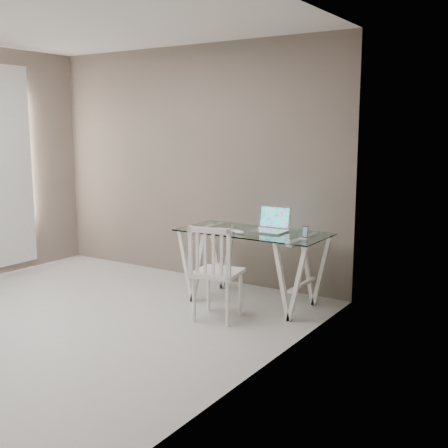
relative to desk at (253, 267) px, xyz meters
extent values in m
plane|color=#B0ADA8|center=(-1.16, -1.66, -0.38)|extent=(4.50, 4.50, 0.00)
cube|color=white|center=(-1.16, -1.66, 2.32)|extent=(4.00, 4.50, 0.02)
cube|color=#6E6056|center=(-1.16, 0.59, 0.97)|extent=(4.00, 0.02, 2.70)
cube|color=#6E6056|center=(0.84, -1.66, 0.97)|extent=(0.02, 4.50, 2.70)
cube|color=silver|center=(0.00, 0.00, 0.36)|extent=(1.50, 0.70, 0.01)
cube|color=white|center=(-0.55, 0.00, -0.02)|extent=(0.24, 0.62, 0.72)
cube|color=white|center=(0.55, 0.00, -0.02)|extent=(0.24, 0.62, 0.72)
cube|color=white|center=(-0.05, -0.57, 0.06)|extent=(0.48, 0.48, 0.04)
cylinder|color=white|center=(-0.18, -0.76, -0.17)|extent=(0.04, 0.04, 0.42)
cylinder|color=white|center=(0.15, -0.70, -0.17)|extent=(0.04, 0.04, 0.42)
cylinder|color=white|center=(-0.24, -0.44, -0.17)|extent=(0.04, 0.04, 0.42)
cylinder|color=white|center=(0.09, -0.38, -0.17)|extent=(0.04, 0.04, 0.42)
cube|color=white|center=(-0.01, -0.76, 0.29)|extent=(0.41, 0.11, 0.46)
cube|color=silver|center=(0.14, 0.06, 0.37)|extent=(0.35, 0.24, 0.02)
cube|color=#19D899|center=(0.14, 0.19, 0.49)|extent=(0.35, 0.05, 0.23)
cube|color=silver|center=(-0.26, -0.09, 0.37)|extent=(0.26, 0.11, 0.01)
ellipsoid|color=white|center=(-0.05, -0.19, 0.38)|extent=(0.11, 0.07, 0.04)
cube|color=white|center=(0.60, -0.08, 0.37)|extent=(0.06, 0.06, 0.01)
cube|color=black|center=(0.60, -0.08, 0.43)|extent=(0.05, 0.03, 0.11)
camera|label=1|loc=(2.73, -4.78, 1.38)|focal=45.00mm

